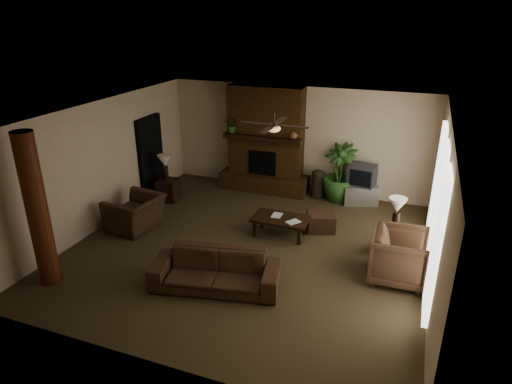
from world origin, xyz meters
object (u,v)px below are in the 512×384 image
at_px(floor_plant, 339,185).
at_px(coffee_table, 280,220).
at_px(armchair_right, 400,254).
at_px(side_table_left, 168,190).
at_px(armchair_left, 135,208).
at_px(floor_vase, 318,182).
at_px(lamp_right, 397,208).
at_px(tv_stand, 360,194).
at_px(ottoman, 321,221).
at_px(side_table_right, 391,240).
at_px(log_column, 37,211).
at_px(lamp_left, 165,163).
at_px(sofa, 216,265).

bearing_deg(floor_plant, coffee_table, -108.50).
height_order(armchair_right, side_table_left, armchair_right).
xyz_separation_m(armchair_left, side_table_left, (-0.15, 1.65, -0.22)).
distance_m(armchair_left, floor_vase, 4.68).
bearing_deg(coffee_table, side_table_left, 165.41).
relative_size(armchair_right, lamp_right, 1.61).
relative_size(tv_stand, lamp_right, 1.31).
distance_m(ottoman, lamp_right, 1.85).
bearing_deg(side_table_right, armchair_right, -76.98).
xyz_separation_m(armchair_right, floor_vase, (-2.27, 3.28, -0.09)).
bearing_deg(tv_stand, coffee_table, -138.69).
relative_size(armchair_right, coffee_table, 0.87).
height_order(armchair_left, floor_plant, armchair_left).
xyz_separation_m(armchair_right, lamp_right, (-0.18, 0.98, 0.48)).
height_order(floor_plant, lamp_right, lamp_right).
xyz_separation_m(log_column, lamp_right, (5.74, 3.25, -0.40)).
distance_m(coffee_table, ottoman, 0.99).
xyz_separation_m(armchair_left, lamp_left, (-0.20, 1.68, 0.51)).
bearing_deg(armchair_left, floor_plant, 135.19).
relative_size(log_column, sofa, 1.25).
height_order(tv_stand, floor_plant, floor_plant).
bearing_deg(coffee_table, floor_plant, 71.50).
relative_size(coffee_table, lamp_right, 1.85).
bearing_deg(coffee_table, lamp_right, 2.34).
distance_m(armchair_right, tv_stand, 3.49).
xyz_separation_m(coffee_table, lamp_right, (2.36, 0.10, 0.63)).
bearing_deg(side_table_left, coffee_table, -14.59).
xyz_separation_m(armchair_left, coffee_table, (3.16, 0.79, -0.12)).
relative_size(ottoman, floor_vase, 0.78).
xyz_separation_m(armchair_left, floor_vase, (3.42, 3.19, -0.06)).
distance_m(log_column, lamp_left, 4.06).
distance_m(armchair_left, armchair_right, 5.69).
distance_m(armchair_right, coffee_table, 2.69).
xyz_separation_m(lamp_left, side_table_right, (5.67, -0.81, -0.73)).
bearing_deg(ottoman, tv_stand, 71.55).
bearing_deg(floor_vase, coffee_table, -96.23).
height_order(armchair_right, side_table_right, armchair_right).
distance_m(coffee_table, side_table_left, 3.42).
relative_size(armchair_left, floor_vase, 1.47).
bearing_deg(ottoman, floor_plant, 88.70).
height_order(floor_vase, side_table_left, floor_vase).
bearing_deg(log_column, armchair_left, 84.61).
distance_m(side_table_left, side_table_right, 5.67).
relative_size(armchair_left, ottoman, 1.89).
bearing_deg(tv_stand, armchair_right, -89.43).
relative_size(armchair_right, ottoman, 1.74).
height_order(coffee_table, tv_stand, tv_stand).
bearing_deg(floor_vase, floor_plant, 0.00).
distance_m(sofa, floor_plant, 4.83).
bearing_deg(floor_vase, armchair_left, -136.99).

